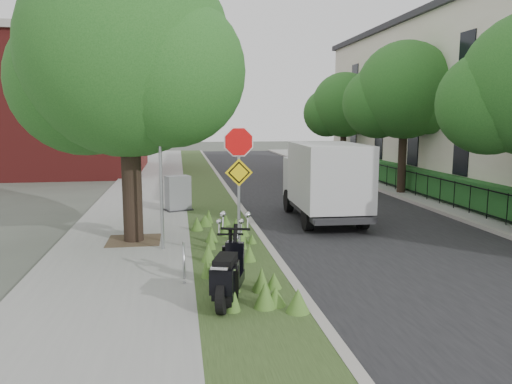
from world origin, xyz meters
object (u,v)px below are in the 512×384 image
(sign_assembly, at_px, (239,166))
(scooter_far, at_px, (227,280))
(box_truck, at_px, (325,178))
(scooter_near, at_px, (229,279))
(utility_cabinet, at_px, (178,194))

(sign_assembly, height_order, scooter_far, sign_assembly)
(box_truck, bearing_deg, scooter_near, -118.82)
(scooter_near, relative_size, box_truck, 0.35)
(sign_assembly, bearing_deg, utility_cabinet, 102.05)
(scooter_far, xyz_separation_m, box_truck, (3.93, 7.20, 0.87))
(sign_assembly, bearing_deg, scooter_far, -101.24)
(sign_assembly, height_order, scooter_near, sign_assembly)
(sign_assembly, distance_m, scooter_far, 3.33)
(scooter_near, relative_size, utility_cabinet, 1.39)
(box_truck, bearing_deg, sign_assembly, -127.32)
(sign_assembly, bearing_deg, box_truck, 52.68)
(scooter_near, xyz_separation_m, utility_cabinet, (-0.90, 9.17, 0.19))
(scooter_far, xyz_separation_m, utility_cabinet, (-0.85, 9.33, 0.15))
(box_truck, height_order, utility_cabinet, box_truck)
(sign_assembly, bearing_deg, scooter_near, -100.83)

